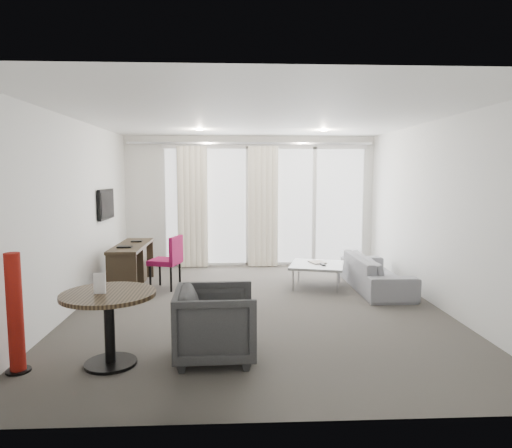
{
  "coord_description": "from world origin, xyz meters",
  "views": [
    {
      "loc": [
        -0.33,
        -6.22,
        1.85
      ],
      "look_at": [
        0.0,
        0.6,
        1.1
      ],
      "focal_mm": 32.0,
      "sensor_mm": 36.0,
      "label": 1
    }
  ],
  "objects_px": {
    "desk_chair": "(165,262)",
    "sofa": "(376,273)",
    "rattan_chair_b": "(316,237)",
    "rattan_chair_a": "(293,234)",
    "red_lamp": "(15,313)",
    "round_table": "(110,329)",
    "coffee_table": "(317,275)",
    "tub_armchair": "(216,324)",
    "desk": "(132,266)"
  },
  "relations": [
    {
      "from": "desk_chair",
      "to": "sofa",
      "type": "height_order",
      "value": "desk_chair"
    },
    {
      "from": "rattan_chair_b",
      "to": "rattan_chair_a",
      "type": "bearing_deg",
      "value": 131.51
    },
    {
      "from": "red_lamp",
      "to": "rattan_chair_b",
      "type": "distance_m",
      "value": 7.16
    },
    {
      "from": "round_table",
      "to": "coffee_table",
      "type": "height_order",
      "value": "round_table"
    },
    {
      "from": "round_table",
      "to": "coffee_table",
      "type": "bearing_deg",
      "value": 49.16
    },
    {
      "from": "tub_armchair",
      "to": "desk",
      "type": "bearing_deg",
      "value": 24.38
    },
    {
      "from": "round_table",
      "to": "tub_armchair",
      "type": "height_order",
      "value": "tub_armchair"
    },
    {
      "from": "round_table",
      "to": "rattan_chair_a",
      "type": "relative_size",
      "value": 1.08
    },
    {
      "from": "coffee_table",
      "to": "rattan_chair_a",
      "type": "height_order",
      "value": "rattan_chair_a"
    },
    {
      "from": "desk",
      "to": "desk_chair",
      "type": "relative_size",
      "value": 1.73
    },
    {
      "from": "round_table",
      "to": "rattan_chair_b",
      "type": "height_order",
      "value": "rattan_chair_b"
    },
    {
      "from": "sofa",
      "to": "rattan_chair_b",
      "type": "distance_m",
      "value": 3.14
    },
    {
      "from": "desk_chair",
      "to": "red_lamp",
      "type": "distance_m",
      "value": 3.23
    },
    {
      "from": "coffee_table",
      "to": "rattan_chair_a",
      "type": "xyz_separation_m",
      "value": [
        0.06,
        3.57,
        0.22
      ]
    },
    {
      "from": "tub_armchair",
      "to": "desk_chair",
      "type": "bearing_deg",
      "value": 16.03
    },
    {
      "from": "desk_chair",
      "to": "sofa",
      "type": "bearing_deg",
      "value": 12.47
    },
    {
      "from": "desk_chair",
      "to": "red_lamp",
      "type": "height_order",
      "value": "red_lamp"
    },
    {
      "from": "rattan_chair_a",
      "to": "tub_armchair",
      "type": "bearing_deg",
      "value": -109.5
    },
    {
      "from": "coffee_table",
      "to": "rattan_chair_a",
      "type": "relative_size",
      "value": 1.02
    },
    {
      "from": "rattan_chair_a",
      "to": "rattan_chair_b",
      "type": "relative_size",
      "value": 0.97
    },
    {
      "from": "coffee_table",
      "to": "rattan_chair_b",
      "type": "bearing_deg",
      "value": 80.12
    },
    {
      "from": "desk",
      "to": "sofa",
      "type": "bearing_deg",
      "value": -4.97
    },
    {
      "from": "red_lamp",
      "to": "sofa",
      "type": "relative_size",
      "value": 0.61
    },
    {
      "from": "desk_chair",
      "to": "round_table",
      "type": "relative_size",
      "value": 0.96
    },
    {
      "from": "desk_chair",
      "to": "red_lamp",
      "type": "xyz_separation_m",
      "value": [
        -0.92,
        -3.1,
        0.13
      ]
    },
    {
      "from": "rattan_chair_b",
      "to": "red_lamp",
      "type": "bearing_deg",
      "value": -115.74
    },
    {
      "from": "tub_armchair",
      "to": "rattan_chair_a",
      "type": "bearing_deg",
      "value": -15.89
    },
    {
      "from": "red_lamp",
      "to": "rattan_chair_b",
      "type": "bearing_deg",
      "value": 56.99
    },
    {
      "from": "sofa",
      "to": "desk_chair",
      "type": "bearing_deg",
      "value": 86.59
    },
    {
      "from": "coffee_table",
      "to": "tub_armchair",
      "type": "bearing_deg",
      "value": -118.23
    },
    {
      "from": "desk",
      "to": "coffee_table",
      "type": "distance_m",
      "value": 3.05
    },
    {
      "from": "round_table",
      "to": "desk_chair",
      "type": "bearing_deg",
      "value": 88.27
    },
    {
      "from": "desk_chair",
      "to": "coffee_table",
      "type": "height_order",
      "value": "desk_chair"
    },
    {
      "from": "desk",
      "to": "coffee_table",
      "type": "relative_size",
      "value": 1.77
    },
    {
      "from": "red_lamp",
      "to": "coffee_table",
      "type": "xyz_separation_m",
      "value": [
        3.39,
        3.09,
        -0.38
      ]
    },
    {
      "from": "desk",
      "to": "coffee_table",
      "type": "xyz_separation_m",
      "value": [
        3.04,
        -0.15,
        -0.16
      ]
    },
    {
      "from": "tub_armchair",
      "to": "coffee_table",
      "type": "distance_m",
      "value": 3.27
    },
    {
      "from": "desk_chair",
      "to": "coffee_table",
      "type": "bearing_deg",
      "value": 15.7
    },
    {
      "from": "desk_chair",
      "to": "sofa",
      "type": "xyz_separation_m",
      "value": [
        3.4,
        -0.2,
        -0.16
      ]
    },
    {
      "from": "desk_chair",
      "to": "rattan_chair_b",
      "type": "height_order",
      "value": "desk_chair"
    },
    {
      "from": "tub_armchair",
      "to": "rattan_chair_b",
      "type": "distance_m",
      "value": 6.15
    },
    {
      "from": "round_table",
      "to": "red_lamp",
      "type": "height_order",
      "value": "red_lamp"
    },
    {
      "from": "red_lamp",
      "to": "sofa",
      "type": "height_order",
      "value": "red_lamp"
    },
    {
      "from": "desk",
      "to": "rattan_chair_a",
      "type": "relative_size",
      "value": 1.8
    },
    {
      "from": "rattan_chair_a",
      "to": "coffee_table",
      "type": "bearing_deg",
      "value": -96.51
    },
    {
      "from": "red_lamp",
      "to": "tub_armchair",
      "type": "xyz_separation_m",
      "value": [
        1.85,
        0.21,
        -0.2
      ]
    },
    {
      "from": "round_table",
      "to": "rattan_chair_b",
      "type": "bearing_deg",
      "value": 62.41
    },
    {
      "from": "desk_chair",
      "to": "rattan_chair_a",
      "type": "height_order",
      "value": "desk_chair"
    },
    {
      "from": "red_lamp",
      "to": "tub_armchair",
      "type": "bearing_deg",
      "value": 6.52
    },
    {
      "from": "tub_armchair",
      "to": "coffee_table",
      "type": "bearing_deg",
      "value": -30.09
    }
  ]
}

